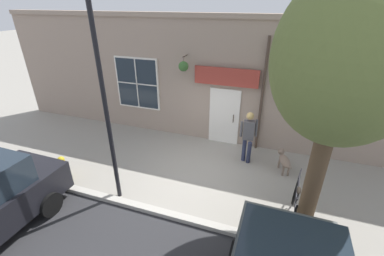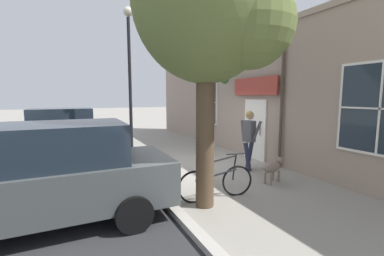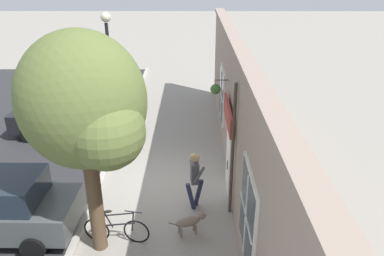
{
  "view_description": "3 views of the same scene",
  "coord_description": "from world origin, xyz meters",
  "px_view_note": "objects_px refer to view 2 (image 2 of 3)",
  "views": [
    {
      "loc": [
        6.31,
        1.89,
        4.87
      ],
      "look_at": [
        -1.08,
        -0.67,
        0.95
      ],
      "focal_mm": 24.0,
      "sensor_mm": 36.0,
      "label": 1
    },
    {
      "loc": [
        3.71,
        7.29,
        2.2
      ],
      "look_at": [
        -0.31,
        -1.08,
        1.06
      ],
      "focal_mm": 24.0,
      "sensor_mm": 36.0,
      "label": 2
    },
    {
      "loc": [
        -1.05,
        10.4,
        6.73
      ],
      "look_at": [
        -1.01,
        -0.95,
        1.59
      ],
      "focal_mm": 35.0,
      "sensor_mm": 36.0,
      "label": 3
    }
  ],
  "objects_px": {
    "leaning_bicycle": "(217,182)",
    "fire_hydrant": "(124,139)",
    "parked_car_mid_block": "(47,175)",
    "parked_car_nearest_curb": "(58,131)",
    "dog_on_leash": "(274,167)",
    "street_lamp": "(129,62)",
    "street_tree_by_curb": "(213,6)",
    "pedestrian_walking": "(249,134)"
  },
  "relations": [
    {
      "from": "leaning_bicycle",
      "to": "fire_hydrant",
      "type": "relative_size",
      "value": 2.26
    },
    {
      "from": "leaning_bicycle",
      "to": "parked_car_mid_block",
      "type": "relative_size",
      "value": 0.4
    },
    {
      "from": "leaning_bicycle",
      "to": "parked_car_mid_block",
      "type": "bearing_deg",
      "value": -4.91
    },
    {
      "from": "parked_car_mid_block",
      "to": "fire_hydrant",
      "type": "relative_size",
      "value": 5.61
    },
    {
      "from": "parked_car_nearest_curb",
      "to": "parked_car_mid_block",
      "type": "height_order",
      "value": "same"
    },
    {
      "from": "dog_on_leash",
      "to": "street_lamp",
      "type": "height_order",
      "value": "street_lamp"
    },
    {
      "from": "street_tree_by_curb",
      "to": "fire_hydrant",
      "type": "distance_m",
      "value": 7.65
    },
    {
      "from": "street_lamp",
      "to": "dog_on_leash",
      "type": "bearing_deg",
      "value": 122.54
    },
    {
      "from": "dog_on_leash",
      "to": "parked_car_nearest_curb",
      "type": "height_order",
      "value": "parked_car_nearest_curb"
    },
    {
      "from": "parked_car_nearest_curb",
      "to": "street_lamp",
      "type": "height_order",
      "value": "street_lamp"
    },
    {
      "from": "parked_car_mid_block",
      "to": "street_tree_by_curb",
      "type": "bearing_deg",
      "value": 169.06
    },
    {
      "from": "pedestrian_walking",
      "to": "fire_hydrant",
      "type": "bearing_deg",
      "value": -61.65
    },
    {
      "from": "dog_on_leash",
      "to": "parked_car_mid_block",
      "type": "distance_m",
      "value": 5.1
    },
    {
      "from": "street_lamp",
      "to": "pedestrian_walking",
      "type": "bearing_deg",
      "value": 132.91
    },
    {
      "from": "leaning_bicycle",
      "to": "parked_car_mid_block",
      "type": "xyz_separation_m",
      "value": [
        3.18,
        -0.27,
        0.5
      ]
    },
    {
      "from": "fire_hydrant",
      "to": "street_lamp",
      "type": "bearing_deg",
      "value": 86.65
    },
    {
      "from": "street_tree_by_curb",
      "to": "dog_on_leash",
      "type": "bearing_deg",
      "value": -165.02
    },
    {
      "from": "street_lamp",
      "to": "parked_car_mid_block",
      "type": "bearing_deg",
      "value": 60.91
    },
    {
      "from": "leaning_bicycle",
      "to": "parked_car_nearest_curb",
      "type": "height_order",
      "value": "parked_car_nearest_curb"
    },
    {
      "from": "street_lamp",
      "to": "fire_hydrant",
      "type": "relative_size",
      "value": 6.77
    },
    {
      "from": "dog_on_leash",
      "to": "parked_car_mid_block",
      "type": "xyz_separation_m",
      "value": [
        5.08,
        0.03,
        0.48
      ]
    },
    {
      "from": "dog_on_leash",
      "to": "parked_car_nearest_curb",
      "type": "xyz_separation_m",
      "value": [
        5.11,
        -6.34,
        0.48
      ]
    },
    {
      "from": "parked_car_nearest_curb",
      "to": "fire_hydrant",
      "type": "xyz_separation_m",
      "value": [
        -2.53,
        0.11,
        -0.48
      ]
    },
    {
      "from": "pedestrian_walking",
      "to": "fire_hydrant",
      "type": "xyz_separation_m",
      "value": [
        2.72,
        -5.03,
        -0.7
      ]
    },
    {
      "from": "parked_car_mid_block",
      "to": "street_lamp",
      "type": "height_order",
      "value": "street_lamp"
    },
    {
      "from": "leaning_bicycle",
      "to": "street_lamp",
      "type": "distance_m",
      "value": 5.5
    },
    {
      "from": "dog_on_leash",
      "to": "leaning_bicycle",
      "type": "distance_m",
      "value": 1.92
    },
    {
      "from": "street_tree_by_curb",
      "to": "fire_hydrant",
      "type": "height_order",
      "value": "street_tree_by_curb"
    },
    {
      "from": "dog_on_leash",
      "to": "leaning_bicycle",
      "type": "bearing_deg",
      "value": 9.08
    },
    {
      "from": "street_lamp",
      "to": "street_tree_by_curb",
      "type": "bearing_deg",
      "value": 96.05
    },
    {
      "from": "pedestrian_walking",
      "to": "fire_hydrant",
      "type": "height_order",
      "value": "pedestrian_walking"
    },
    {
      "from": "pedestrian_walking",
      "to": "street_lamp",
      "type": "relative_size",
      "value": 0.34
    },
    {
      "from": "dog_on_leash",
      "to": "fire_hydrant",
      "type": "xyz_separation_m",
      "value": [
        2.59,
        -6.22,
        -0.01
      ]
    },
    {
      "from": "pedestrian_walking",
      "to": "dog_on_leash",
      "type": "bearing_deg",
      "value": 83.78
    },
    {
      "from": "leaning_bicycle",
      "to": "pedestrian_walking",
      "type": "bearing_deg",
      "value": -143.57
    },
    {
      "from": "fire_hydrant",
      "to": "leaning_bicycle",
      "type": "bearing_deg",
      "value": 96.08
    },
    {
      "from": "pedestrian_walking",
      "to": "street_lamp",
      "type": "height_order",
      "value": "street_lamp"
    },
    {
      "from": "leaning_bicycle",
      "to": "parked_car_nearest_curb",
      "type": "bearing_deg",
      "value": -64.12
    },
    {
      "from": "street_lamp",
      "to": "fire_hydrant",
      "type": "distance_m",
      "value": 3.58
    },
    {
      "from": "street_lamp",
      "to": "fire_hydrant",
      "type": "bearing_deg",
      "value": -93.35
    },
    {
      "from": "fire_hydrant",
      "to": "parked_car_nearest_curb",
      "type": "bearing_deg",
      "value": -2.59
    },
    {
      "from": "pedestrian_walking",
      "to": "street_tree_by_curb",
      "type": "height_order",
      "value": "street_tree_by_curb"
    }
  ]
}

